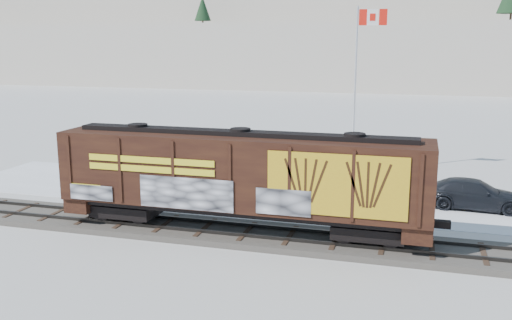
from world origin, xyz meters
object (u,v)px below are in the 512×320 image
(flagpole, at_px, (356,115))
(car_dark, at_px, (475,194))
(car_white, at_px, (244,187))
(hopper_railcar, at_px, (241,175))
(car_silver, at_px, (214,180))

(flagpole, relative_size, car_dark, 2.05)
(car_white, relative_size, car_dark, 0.89)
(car_white, xyz_separation_m, car_dark, (12.08, 1.98, -0.00))
(hopper_railcar, xyz_separation_m, car_white, (-1.57, 5.64, -2.09))
(flagpole, bearing_deg, car_dark, -42.73)
(hopper_railcar, distance_m, car_silver, 8.01)
(car_white, bearing_deg, hopper_railcar, -157.02)
(hopper_railcar, height_order, flagpole, flagpole)
(car_silver, height_order, car_white, car_white)
(car_white, bearing_deg, car_silver, 71.10)
(flagpole, height_order, car_silver, flagpole)
(car_dark, bearing_deg, hopper_railcar, 129.15)
(car_silver, bearing_deg, car_dark, -95.05)
(flagpole, height_order, car_dark, flagpole)
(flagpole, bearing_deg, hopper_railcar, -103.82)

